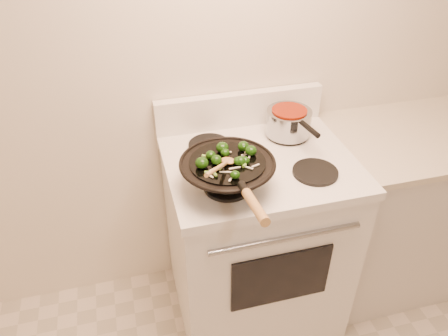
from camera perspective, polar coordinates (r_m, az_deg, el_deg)
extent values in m
plane|color=silver|center=(2.01, 9.47, 16.46)|extent=(3.50, 0.00, 3.50)
cube|color=white|center=(2.12, 4.07, -9.64)|extent=(0.76, 0.64, 0.88)
cube|color=white|center=(1.82, 4.67, 0.62)|extent=(0.78, 0.66, 0.04)
cube|color=white|center=(2.02, 2.07, 7.68)|extent=(0.78, 0.05, 0.16)
cylinder|color=#919499|center=(1.67, 8.12, -9.09)|extent=(0.60, 0.02, 0.02)
cube|color=black|center=(1.84, 7.46, -14.11)|extent=(0.42, 0.01, 0.28)
cylinder|color=black|center=(1.65, 0.43, -2.40)|extent=(0.18, 0.18, 0.01)
cylinder|color=black|center=(1.76, 11.83, -0.52)|extent=(0.18, 0.18, 0.01)
cylinder|color=black|center=(1.89, -1.94, 3.02)|extent=(0.18, 0.18, 0.01)
cylinder|color=black|center=(1.98, 8.26, 4.40)|extent=(0.18, 0.18, 0.01)
cube|color=silver|center=(2.46, 21.75, -5.17)|extent=(0.82, 0.60, 0.88)
cube|color=beige|center=(2.21, 24.29, 3.87)|extent=(0.84, 0.62, 0.03)
torus|color=black|center=(1.58, 0.45, 0.69)|extent=(0.35, 0.35, 0.01)
cylinder|color=black|center=(1.58, 0.45, 0.78)|extent=(0.28, 0.28, 0.01)
cylinder|color=black|center=(1.41, 2.57, -2.63)|extent=(0.03, 0.06, 0.04)
cylinder|color=#A27540|center=(1.31, 4.11, -5.04)|extent=(0.03, 0.19, 0.06)
ellipsoid|color=black|center=(1.56, 2.77, 0.99)|extent=(0.03, 0.03, 0.03)
cylinder|color=#578730|center=(1.57, 3.11, 0.82)|extent=(0.01, 0.02, 0.01)
ellipsoid|color=black|center=(1.59, -1.76, 1.71)|extent=(0.04, 0.04, 0.03)
ellipsoid|color=black|center=(1.56, 2.19, 0.95)|extent=(0.04, 0.04, 0.03)
ellipsoid|color=black|center=(1.56, 1.86, 0.91)|extent=(0.04, 0.04, 0.03)
cylinder|color=#578730|center=(1.57, 2.23, 0.72)|extent=(0.02, 0.02, 0.01)
ellipsoid|color=black|center=(1.61, 3.53, 2.29)|extent=(0.04, 0.04, 0.04)
ellipsoid|color=black|center=(1.64, 2.55, 2.88)|extent=(0.04, 0.04, 0.04)
ellipsoid|color=black|center=(1.56, -1.00, 1.08)|extent=(0.04, 0.04, 0.03)
cylinder|color=#578730|center=(1.57, -0.56, 0.83)|extent=(0.02, 0.02, 0.01)
ellipsoid|color=black|center=(1.60, 0.15, 2.02)|extent=(0.03, 0.03, 0.03)
ellipsoid|color=black|center=(1.49, 1.45, -0.90)|extent=(0.03, 0.03, 0.03)
ellipsoid|color=black|center=(1.62, -0.22, 2.70)|extent=(0.05, 0.05, 0.04)
cylinder|color=#578730|center=(1.63, 0.26, 2.38)|extent=(0.02, 0.02, 0.01)
ellipsoid|color=black|center=(1.54, -2.91, 0.68)|extent=(0.05, 0.05, 0.04)
cube|color=white|center=(1.61, 2.65, 1.71)|extent=(0.03, 0.03, 0.00)
cube|color=white|center=(1.52, 0.26, -0.53)|extent=(0.04, 0.02, 0.00)
cube|color=white|center=(1.56, 4.13, 0.31)|extent=(0.03, 0.02, 0.00)
cube|color=white|center=(1.61, 2.43, 1.56)|extent=(0.04, 0.03, 0.00)
cube|color=white|center=(1.55, 3.11, 0.08)|extent=(0.03, 0.03, 0.00)
cube|color=white|center=(1.62, 3.00, 1.80)|extent=(0.04, 0.01, 0.00)
cube|color=white|center=(1.54, 1.43, 0.00)|extent=(0.04, 0.01, 0.00)
cube|color=white|center=(1.61, 3.44, 1.72)|extent=(0.03, 0.04, 0.00)
cube|color=white|center=(1.51, -1.86, -0.99)|extent=(0.02, 0.03, 0.00)
cube|color=white|center=(1.49, 0.93, -1.38)|extent=(0.03, 0.03, 0.00)
cube|color=white|center=(1.54, -1.22, -0.07)|extent=(0.04, 0.03, 0.00)
cylinder|color=#679F33|center=(1.55, 2.67, 0.33)|extent=(0.02, 0.03, 0.02)
cylinder|color=#679F33|center=(1.60, -2.47, 1.54)|extent=(0.03, 0.02, 0.01)
cylinder|color=#679F33|center=(1.51, -2.15, -0.57)|extent=(0.02, 0.02, 0.01)
cylinder|color=#679F33|center=(1.50, -1.16, -0.82)|extent=(0.01, 0.02, 0.02)
cylinder|color=#679F33|center=(1.53, -0.92, -0.17)|extent=(0.02, 0.01, 0.01)
cylinder|color=#679F33|center=(1.54, -0.43, 0.08)|extent=(0.03, 0.02, 0.02)
sphere|color=beige|center=(1.62, 0.85, 2.08)|extent=(0.01, 0.01, 0.01)
sphere|color=beige|center=(1.54, -0.63, 0.09)|extent=(0.01, 0.01, 0.01)
sphere|color=beige|center=(1.55, -2.48, 0.18)|extent=(0.01, 0.01, 0.01)
sphere|color=beige|center=(1.62, 2.83, 2.04)|extent=(0.01, 0.01, 0.01)
ellipsoid|color=#A27540|center=(1.57, 0.52, 0.97)|extent=(0.07, 0.06, 0.01)
cylinder|color=#A27540|center=(1.45, -0.87, -0.03)|extent=(0.13, 0.19, 0.10)
cylinder|color=#919499|center=(1.95, 8.41, 5.96)|extent=(0.20, 0.20, 0.11)
cylinder|color=maroon|center=(1.93, 8.56, 7.46)|extent=(0.15, 0.15, 0.01)
cylinder|color=black|center=(1.82, 11.15, 5.02)|extent=(0.04, 0.12, 0.02)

